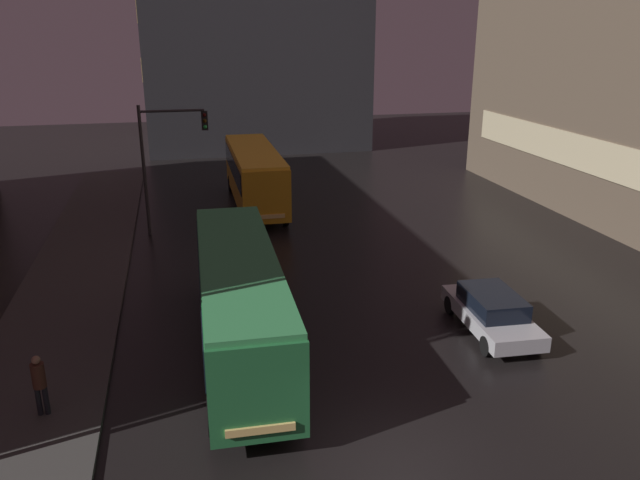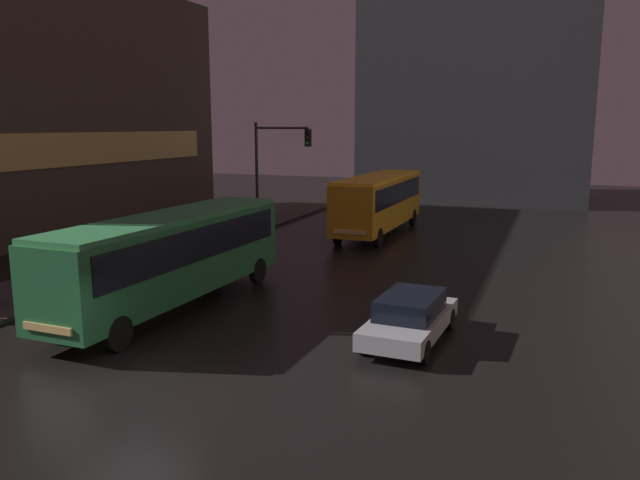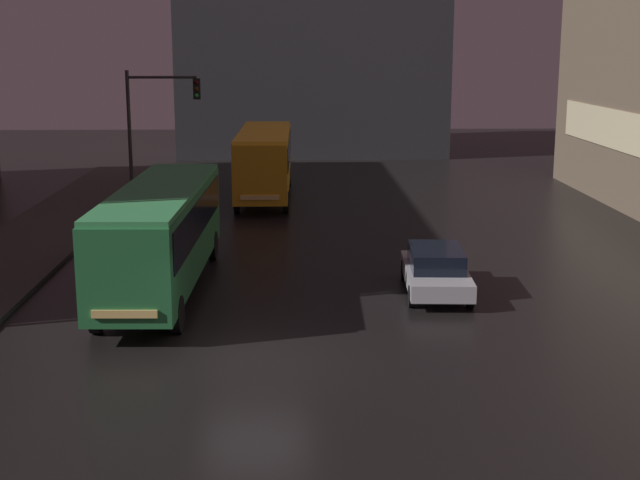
{
  "view_description": "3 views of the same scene",
  "coord_description": "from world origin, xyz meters",
  "px_view_note": "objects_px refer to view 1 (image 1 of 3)",
  "views": [
    {
      "loc": [
        -4.6,
        -11.39,
        9.68
      ],
      "look_at": [
        0.39,
        10.25,
        2.14
      ],
      "focal_mm": 35.0,
      "sensor_mm": 36.0,
      "label": 1
    },
    {
      "loc": [
        8.95,
        -11.25,
        6.16
      ],
      "look_at": [
        0.98,
        9.72,
        2.02
      ],
      "focal_mm": 35.0,
      "sensor_mm": 36.0,
      "label": 2
    },
    {
      "loc": [
        0.96,
        -20.27,
        7.38
      ],
      "look_at": [
        1.77,
        6.74,
        1.46
      ],
      "focal_mm": 50.0,
      "sensor_mm": 36.0,
      "label": 3
    }
  ],
  "objects_px": {
    "bus_near": "(240,294)",
    "traffic_light_main": "(166,148)",
    "car_taxi": "(491,311)",
    "pedestrian_mid": "(39,381)",
    "bus_far": "(254,171)"
  },
  "relations": [
    {
      "from": "bus_near",
      "to": "traffic_light_main",
      "type": "xyz_separation_m",
      "value": [
        -2.09,
        12.81,
        2.28
      ]
    },
    {
      "from": "bus_near",
      "to": "traffic_light_main",
      "type": "relative_size",
      "value": 1.76
    },
    {
      "from": "bus_far",
      "to": "traffic_light_main",
      "type": "distance_m",
      "value": 6.51
    },
    {
      "from": "bus_near",
      "to": "bus_far",
      "type": "height_order",
      "value": "bus_far"
    },
    {
      "from": "pedestrian_mid",
      "to": "traffic_light_main",
      "type": "bearing_deg",
      "value": 116.31
    },
    {
      "from": "bus_far",
      "to": "traffic_light_main",
      "type": "bearing_deg",
      "value": 40.63
    },
    {
      "from": "traffic_light_main",
      "to": "bus_near",
      "type": "bearing_deg",
      "value": -80.75
    },
    {
      "from": "bus_far",
      "to": "pedestrian_mid",
      "type": "distance_m",
      "value": 20.84
    },
    {
      "from": "car_taxi",
      "to": "pedestrian_mid",
      "type": "height_order",
      "value": "pedestrian_mid"
    },
    {
      "from": "pedestrian_mid",
      "to": "traffic_light_main",
      "type": "distance_m",
      "value": 15.94
    },
    {
      "from": "bus_near",
      "to": "pedestrian_mid",
      "type": "relative_size",
      "value": 6.55
    },
    {
      "from": "bus_far",
      "to": "traffic_light_main",
      "type": "xyz_separation_m",
      "value": [
        -4.69,
        -3.94,
        2.2
      ]
    },
    {
      "from": "car_taxi",
      "to": "traffic_light_main",
      "type": "distance_m",
      "value": 17.24
    },
    {
      "from": "car_taxi",
      "to": "traffic_light_main",
      "type": "height_order",
      "value": "traffic_light_main"
    },
    {
      "from": "bus_far",
      "to": "bus_near",
      "type": "bearing_deg",
      "value": 81.76
    }
  ]
}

